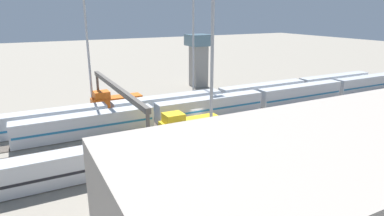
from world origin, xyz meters
The scene contains 18 objects.
ground_plane centered at (0.00, 0.00, 0.00)m, with size 400.00×400.00×0.00m, color gray.
track_bed_0 centered at (0.00, -12.50, 0.06)m, with size 140.00×2.80×0.12m, color #3D3833.
track_bed_1 centered at (0.00, -7.50, 0.06)m, with size 140.00×2.80×0.12m, color #4C443D.
track_bed_2 centered at (0.00, -2.50, 0.06)m, with size 140.00×2.80×0.12m, color #4C443D.
track_bed_3 centered at (0.00, 2.50, 0.06)m, with size 140.00×2.80×0.12m, color #3D3833.
track_bed_4 centered at (0.00, 7.50, 0.06)m, with size 140.00×2.80×0.12m, color #4C443D.
track_bed_5 centered at (0.00, 12.50, 0.06)m, with size 140.00×2.80×0.12m, color #4C443D.
train_on_track_4 centered at (5.91, 7.50, 2.16)m, with size 10.00×3.00×5.00m.
train_on_track_2 centered at (-16.14, -2.50, 2.00)m, with size 95.60×3.06×3.80m.
train_on_track_5 centered at (-2.13, 12.50, 2.00)m, with size 119.80×3.06×3.80m.
train_on_track_0 centered at (12.49, -12.50, 2.16)m, with size 10.00×3.00×5.00m.
train_on_track_1 centered at (2.92, -7.50, 2.00)m, with size 119.80×3.06×3.80m.
light_mast_0 centered at (-6.94, -15.57, 17.42)m, with size 2.80×0.70×27.36m.
light_mast_1 centered at (6.26, 14.85, 15.48)m, with size 2.80×0.70×23.84m.
light_mast_2 centered at (16.65, -14.54, 18.56)m, with size 2.80×0.70×29.47m.
signal_gantry centered at (15.36, 0.00, 7.55)m, with size 0.70×30.00×8.80m.
maintenance_shed centered at (2.98, 36.10, 5.64)m, with size 44.66×16.16×11.27m, color #9E9389.
control_tower centered at (-15.12, -28.01, 8.30)m, with size 6.00×6.00×14.26m.
Camera 1 is at (28.65, 52.16, 20.32)m, focal length 31.02 mm.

